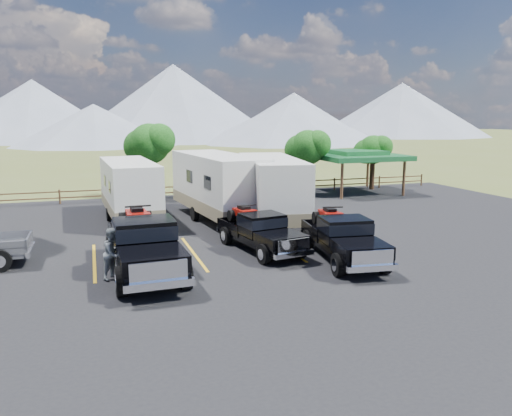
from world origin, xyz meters
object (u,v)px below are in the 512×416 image
object	(u,v)px
rig_right	(342,237)
person_b	(113,253)
rig_left	(144,243)
trailer_right	(272,189)
trailer_left	(130,190)
person_a	(117,245)
trailer_center	(218,186)
rig_center	(260,230)
pavilion	(357,156)

from	to	relation	value
rig_right	person_b	distance (m)	8.84
rig_left	trailer_right	bearing A→B (deg)	40.44
trailer_left	person_a	size ratio (longest dim) A/B	5.37
trailer_center	person_b	distance (m)	10.61
person_b	trailer_center	bearing A→B (deg)	7.75
rig_right	trailer_left	xyz separation A→B (m)	(-7.49, 10.58, 0.77)
person_a	rig_center	bearing A→B (deg)	142.42
rig_left	rig_center	world-z (taller)	rig_left
rig_right	person_b	world-z (taller)	rig_right
rig_right	trailer_center	xyz separation A→B (m)	(-2.85, 9.13, 0.96)
pavilion	trailer_left	size ratio (longest dim) A/B	0.66
rig_center	trailer_left	xyz separation A→B (m)	(-4.78, 8.22, 0.84)
person_a	pavilion	bearing A→B (deg)	174.59
rig_center	rig_right	xyz separation A→B (m)	(2.71, -2.36, 0.07)
rig_left	rig_right	xyz separation A→B (m)	(7.73, -0.81, -0.16)
rig_right	person_a	xyz separation A→B (m)	(-8.63, 1.79, -0.07)
rig_center	trailer_right	xyz separation A→B (m)	(2.42, 5.18, 0.96)
pavilion	rig_right	xyz separation A→B (m)	(-9.50, -15.79, -1.80)
person_a	trailer_right	bearing A→B (deg)	171.45
pavilion	person_b	size ratio (longest dim) A/B	3.37
rig_right	trailer_right	world-z (taller)	trailer_right
trailer_center	person_b	xyz separation A→B (m)	(-5.98, -8.71, -0.98)
rig_left	person_a	distance (m)	1.35
rig_left	person_a	size ratio (longest dim) A/B	3.93
pavilion	person_b	xyz separation A→B (m)	(-18.33, -15.38, -1.83)
rig_center	trailer_left	world-z (taller)	trailer_left
pavilion	person_a	xyz separation A→B (m)	(-18.13, -14.00, -1.87)
rig_center	trailer_left	size ratio (longest dim) A/B	0.60
pavilion	rig_left	world-z (taller)	pavilion
pavilion	trailer_right	bearing A→B (deg)	-139.84
pavilion	rig_left	size ratio (longest dim) A/B	0.90
trailer_left	trailer_right	distance (m)	7.82
rig_left	trailer_right	size ratio (longest dim) A/B	0.68
pavilion	rig_center	size ratio (longest dim) A/B	1.09
trailer_left	trailer_center	bearing A→B (deg)	-20.73
person_b	person_a	bearing A→B (deg)	33.93
trailer_right	person_b	size ratio (longest dim) A/B	5.52
rig_center	trailer_right	bearing A→B (deg)	54.93
rig_center	person_a	distance (m)	5.95
trailer_right	person_a	bearing A→B (deg)	-135.82
pavilion	person_a	size ratio (longest dim) A/B	3.53
pavilion	trailer_center	distance (m)	14.06
rig_center	person_b	size ratio (longest dim) A/B	3.09
trailer_right	rig_center	bearing A→B (deg)	-105.46
person_a	trailer_center	bearing A→B (deg)	-171.32
rig_right	person_a	size ratio (longest dim) A/B	3.45
trailer_right	person_a	size ratio (longest dim) A/B	5.77
trailer_right	rig_right	bearing A→B (deg)	-78.23
trailer_center	person_a	xyz separation A→B (m)	(-5.78, -7.34, -1.02)
pavilion	rig_center	distance (m)	18.24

